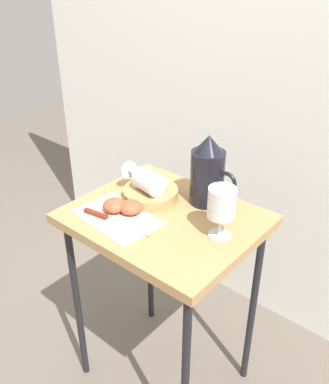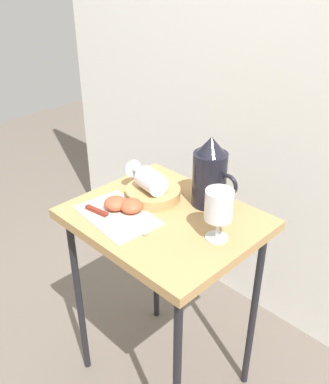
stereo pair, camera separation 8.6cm
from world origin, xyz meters
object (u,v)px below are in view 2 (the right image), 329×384
at_px(table, 165,236).
at_px(pitcher, 210,178).
at_px(wine_glass_tipped_near, 151,180).
at_px(knife, 106,215).
at_px(apple_half_right, 132,206).
at_px(basket_tray, 153,193).
at_px(wine_glass_upright, 219,208).
at_px(apple_half_left, 115,203).

relative_size(table, pitcher, 3.20).
distance_m(wine_glass_tipped_near, knife, 0.18).
distance_m(apple_half_right, knife, 0.08).
distance_m(basket_tray, apple_half_right, 0.11).
bearing_deg(wine_glass_tipped_near, apple_half_right, -82.43).
bearing_deg(wine_glass_upright, pitcher, 136.91).
relative_size(table, wine_glass_upright, 4.77).
bearing_deg(apple_half_right, knife, -112.14).
bearing_deg(apple_half_left, basket_tray, 76.74).
distance_m(basket_tray, knife, 0.18).
xyz_separation_m(wine_glass_upright, knife, (-0.30, -0.15, -0.09)).
height_order(wine_glass_tipped_near, apple_half_right, wine_glass_tipped_near).
xyz_separation_m(pitcher, wine_glass_tipped_near, (-0.14, -0.11, -0.02)).
bearing_deg(wine_glass_upright, knife, -153.08).
height_order(wine_glass_upright, knife, wine_glass_upright).
relative_size(wine_glass_tipped_near, apple_half_left, 2.28).
distance_m(wine_glass_upright, apple_half_left, 0.34).
bearing_deg(table, apple_half_left, -146.61).
distance_m(wine_glass_upright, knife, 0.35).
distance_m(basket_tray, apple_half_left, 0.13).
bearing_deg(basket_tray, apple_half_right, -81.78).
bearing_deg(knife, apple_half_left, 107.55).
height_order(table, wine_glass_tipped_near, wine_glass_tipped_near).
bearing_deg(table, wine_glass_tipped_near, 160.73).
xyz_separation_m(wine_glass_tipped_near, apple_half_right, (0.01, -0.09, -0.05)).
relative_size(table, apple_half_right, 10.19).
bearing_deg(wine_glass_upright, apple_half_left, -161.92).
distance_m(pitcher, wine_glass_upright, 0.19).
bearing_deg(pitcher, apple_half_right, -122.87).
xyz_separation_m(basket_tray, pitcher, (0.15, 0.10, 0.07)).
bearing_deg(apple_half_right, pitcher, 57.13).
bearing_deg(pitcher, basket_tray, -145.87).
height_order(table, wine_glass_upright, wine_glass_upright).
xyz_separation_m(basket_tray, wine_glass_upright, (0.28, -0.03, 0.08)).
height_order(wine_glass_upright, apple_half_left, wine_glass_upright).
distance_m(pitcher, apple_half_right, 0.25).
bearing_deg(apple_half_right, wine_glass_upright, 16.06).
relative_size(table, apple_half_left, 10.19).
height_order(apple_half_left, apple_half_right, same).
height_order(pitcher, knife, pitcher).
distance_m(table, pitcher, 0.23).
bearing_deg(pitcher, wine_glass_upright, -43.09).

